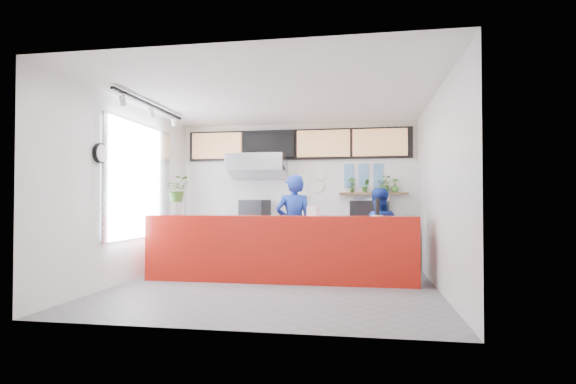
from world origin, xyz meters
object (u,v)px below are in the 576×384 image
Objects in this scene: staff_center at (294,225)px; pepper_mill at (377,207)px; panini_oven at (255,211)px; staff_right at (378,233)px; espresso_machine at (370,212)px; service_counter at (279,248)px.

pepper_mill is (1.46, -0.61, 0.34)m from staff_center.
panini_oven is 3.07m from pepper_mill.
staff_right is at bearing 166.40° from staff_center.
panini_oven is at bearing -62.05° from staff_center.
staff_center reaches higher than espresso_machine.
staff_center is 1.49m from staff_right.
pepper_mill reaches higher than espresso_machine.
service_counter is at bearing -119.01° from espresso_machine.
espresso_machine reaches higher than service_counter.
panini_oven is 0.74× the size of espresso_machine.
panini_oven is at bearing 115.49° from service_counter.
pepper_mill is at bearing -75.88° from espresso_machine.
panini_oven reaches higher than espresso_machine.
pepper_mill is (2.47, -1.81, 0.12)m from panini_oven.
panini_oven is 2.81m from staff_right.
service_counter is 1.76m from pepper_mill.
pepper_mill reaches higher than panini_oven.
pepper_mill is (1.61, -0.01, 0.70)m from service_counter.
staff_right is (0.12, -1.23, -0.34)m from espresso_machine.
espresso_machine is (1.52, 1.80, 0.58)m from service_counter.
staff_center is (1.01, -1.20, -0.23)m from panini_oven.
panini_oven is at bearing -168.85° from espresso_machine.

